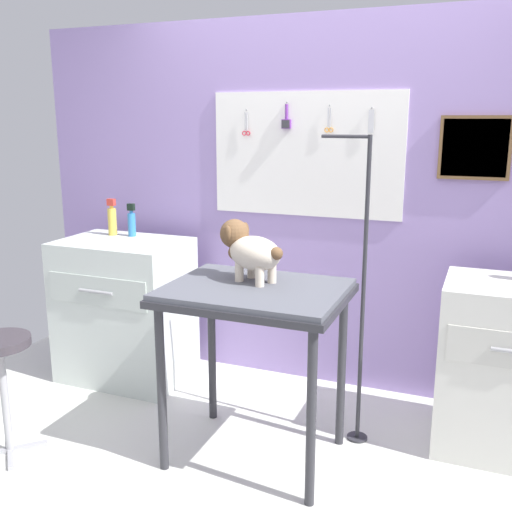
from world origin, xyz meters
TOP-DOWN VIEW (x-y plane):
  - ground at (0.00, 0.00)m, footprint 4.40×4.00m
  - rear_wall_panel at (0.00, 1.28)m, footprint 4.00×0.11m
  - grooming_table at (-0.04, 0.26)m, footprint 0.87×0.67m
  - grooming_arm at (0.40, 0.61)m, footprint 0.29×0.11m
  - dog at (-0.11, 0.35)m, footprint 0.40×0.28m
  - counter_left at (-1.20, 0.83)m, footprint 0.80×0.58m
  - cabinet_right at (1.14, 0.81)m, footprint 0.68×0.54m
  - stool at (-1.23, -0.19)m, footprint 0.30×0.30m
  - detangler_spray at (-1.22, 0.98)m, footprint 0.05×0.05m
  - spray_bottle_tall at (-1.36, 0.97)m, footprint 0.06×0.06m

SIDE VIEW (x-z plane):
  - ground at x=0.00m, z-range -0.04..0.00m
  - cabinet_right at x=1.14m, z-range 0.00..0.90m
  - counter_left at x=-1.20m, z-range 0.00..0.93m
  - stool at x=-1.23m, z-range 0.19..0.82m
  - grooming_arm at x=0.40m, z-range -0.05..1.56m
  - grooming_table at x=-0.04m, z-range 0.35..1.26m
  - detangler_spray at x=-1.22m, z-range 0.91..1.13m
  - spray_bottle_tall at x=-1.36m, z-range 0.91..1.16m
  - dog at x=-0.11m, z-range 0.92..1.21m
  - rear_wall_panel at x=0.00m, z-range 0.01..2.31m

